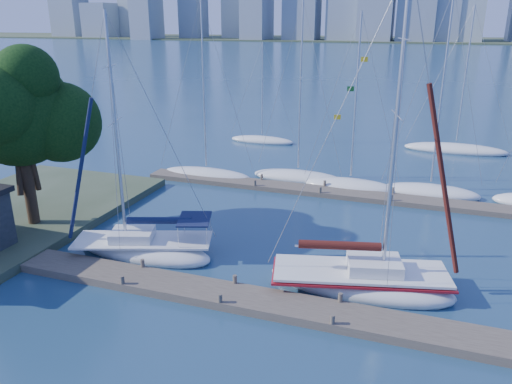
% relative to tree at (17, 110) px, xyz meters
% --- Properties ---
extents(ground, '(700.00, 700.00, 0.00)m').
position_rel_tree_xyz_m(ground, '(14.17, -3.59, -7.38)').
color(ground, navy).
rests_on(ground, ground).
extents(near_dock, '(26.00, 2.00, 0.40)m').
position_rel_tree_xyz_m(near_dock, '(14.17, -3.59, -7.18)').
color(near_dock, '#4A4036').
rests_on(near_dock, ground).
extents(far_dock, '(30.00, 1.80, 0.36)m').
position_rel_tree_xyz_m(far_dock, '(16.17, 12.41, -7.20)').
color(far_dock, '#4A4036').
rests_on(far_dock, ground).
extents(far_shore, '(800.00, 100.00, 1.50)m').
position_rel_tree_xyz_m(far_shore, '(14.17, 316.41, -7.38)').
color(far_shore, '#38472D').
rests_on(far_shore, ground).
extents(tree, '(8.41, 7.66, 11.02)m').
position_rel_tree_xyz_m(tree, '(0.00, 0.00, 0.00)').
color(tree, black).
rests_on(tree, ground).
extents(sailboat_navy, '(8.33, 4.99, 13.23)m').
position_rel_tree_xyz_m(sailboat_navy, '(8.06, -0.78, -6.30)').
color(sailboat_navy, silver).
rests_on(sailboat_navy, ground).
extents(sailboat_maroon, '(9.19, 4.89, 15.03)m').
position_rel_tree_xyz_m(sailboat_maroon, '(19.76, -0.62, -6.22)').
color(sailboat_maroon, silver).
rests_on(sailboat_maroon, ground).
extents(bg_boat_0, '(7.90, 3.51, 14.06)m').
position_rel_tree_xyz_m(bg_boat_0, '(5.33, 13.43, -7.12)').
color(bg_boat_0, silver).
rests_on(bg_boat_0, ground).
extents(bg_boat_1, '(7.72, 3.83, 13.90)m').
position_rel_tree_xyz_m(bg_boat_1, '(12.60, 15.16, -7.11)').
color(bg_boat_1, silver).
rests_on(bg_boat_1, ground).
extents(bg_boat_2, '(7.26, 3.20, 13.15)m').
position_rel_tree_xyz_m(bg_boat_2, '(16.95, 14.20, -7.10)').
color(bg_boat_2, silver).
rests_on(bg_boat_2, ground).
extents(bg_boat_3, '(7.27, 3.26, 14.48)m').
position_rel_tree_xyz_m(bg_boat_3, '(22.69, 14.70, -7.09)').
color(bg_boat_3, silver).
rests_on(bg_boat_3, ground).
extents(bg_boat_6, '(6.93, 2.26, 10.44)m').
position_rel_tree_xyz_m(bg_boat_6, '(5.75, 26.54, -7.16)').
color(bg_boat_6, silver).
rests_on(bg_boat_6, ground).
extents(bg_boat_7, '(9.91, 4.31, 13.84)m').
position_rel_tree_xyz_m(bg_boat_7, '(24.84, 28.85, -7.10)').
color(bg_boat_7, silver).
rests_on(bg_boat_7, ground).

